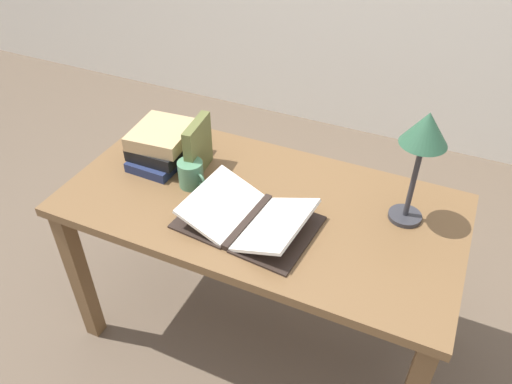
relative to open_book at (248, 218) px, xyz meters
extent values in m
plane|color=brown|center=(-0.01, 0.12, -0.75)|extent=(12.00, 12.00, 0.00)
cube|color=brown|center=(-0.01, 0.12, -0.04)|extent=(1.40, 0.72, 0.03)
cube|color=brown|center=(-0.66, -0.19, -0.41)|extent=(0.06, 0.06, 0.69)
cube|color=brown|center=(-0.66, 0.43, -0.41)|extent=(0.06, 0.06, 0.69)
cube|color=brown|center=(0.64, 0.43, -0.41)|extent=(0.06, 0.06, 0.69)
cube|color=black|center=(0.00, 0.00, -0.01)|extent=(0.05, 0.30, 0.02)
cube|color=black|center=(-0.12, 0.01, -0.02)|extent=(0.23, 0.32, 0.01)
cube|color=black|center=(0.12, -0.01, -0.02)|extent=(0.23, 0.32, 0.01)
cube|color=white|center=(-0.10, 0.01, 0.02)|extent=(0.21, 0.31, 0.08)
cube|color=white|center=(0.10, -0.01, 0.02)|extent=(0.21, 0.31, 0.08)
cube|color=#1E284C|center=(-0.46, 0.20, -0.01)|extent=(0.19, 0.29, 0.04)
cube|color=black|center=(-0.46, 0.20, 0.04)|extent=(0.20, 0.24, 0.05)
cube|color=tan|center=(-0.46, 0.20, 0.09)|extent=(0.23, 0.25, 0.05)
cube|color=brown|center=(-0.29, 0.19, 0.08)|extent=(0.05, 0.18, 0.21)
cylinder|color=#2D2D33|center=(0.47, 0.24, -0.02)|extent=(0.11, 0.11, 0.02)
cylinder|color=#2D2D33|center=(0.47, 0.24, 0.13)|extent=(0.02, 0.02, 0.28)
cone|color=#285138|center=(0.47, 0.24, 0.33)|extent=(0.15, 0.15, 0.11)
cylinder|color=#4C7F5B|center=(-0.28, 0.10, 0.03)|extent=(0.09, 0.09, 0.10)
torus|color=#4C7F5B|center=(-0.23, 0.09, 0.03)|extent=(0.05, 0.03, 0.05)
camera|label=1|loc=(0.54, -1.11, 1.10)|focal=35.00mm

